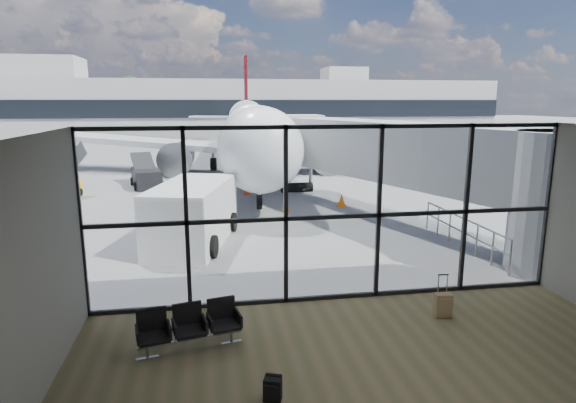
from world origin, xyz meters
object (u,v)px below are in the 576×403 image
object	(u,v)px
seating_row	(189,324)
airliner	(250,129)
suitcase	(443,305)
belt_loader	(146,177)
service_van	(192,214)
backpack	(273,389)
mobile_stairs	(54,188)

from	to	relation	value
seating_row	airliner	xyz separation A→B (m)	(3.81, 27.23, 2.41)
suitcase	belt_loader	world-z (taller)	belt_loader
seating_row	service_van	size ratio (longest dim) A/B	0.39
backpack	service_van	world-z (taller)	service_van
mobile_stairs	airliner	bearing A→B (deg)	63.97
mobile_stairs	backpack	bearing A→B (deg)	-42.94
service_van	mobile_stairs	size ratio (longest dim) A/B	1.48
backpack	service_van	size ratio (longest dim) A/B	0.08
seating_row	backpack	size ratio (longest dim) A/B	4.71
suitcase	service_van	size ratio (longest dim) A/B	0.19
service_van	mobile_stairs	bearing A→B (deg)	142.32
suitcase	belt_loader	size ratio (longest dim) A/B	0.25
seating_row	mobile_stairs	distance (m)	18.66
suitcase	airliner	world-z (taller)	airliner
seating_row	mobile_stairs	size ratio (longest dim) A/B	0.58
seating_row	suitcase	world-z (taller)	suitcase
airliner	service_van	size ratio (longest dim) A/B	6.94
seating_row	service_van	bearing A→B (deg)	78.91
belt_loader	airliner	bearing A→B (deg)	32.55
airliner	mobile_stairs	bearing A→B (deg)	-134.40
airliner	belt_loader	xyz separation A→B (m)	(-6.95, -7.22, -2.31)
backpack	airliner	bearing A→B (deg)	105.24
backpack	belt_loader	size ratio (longest dim) A/B	0.11
suitcase	airliner	distance (m)	27.00
suitcase	airliner	xyz separation A→B (m)	(-2.08, 26.79, 2.62)
airliner	mobile_stairs	distance (m)	15.36
service_van	suitcase	bearing A→B (deg)	-35.38
backpack	suitcase	distance (m)	5.11
mobile_stairs	seating_row	bearing A→B (deg)	-44.28
seating_row	airliner	bearing A→B (deg)	70.03
belt_loader	mobile_stairs	bearing A→B (deg)	-159.72
backpack	mobile_stairs	bearing A→B (deg)	134.81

